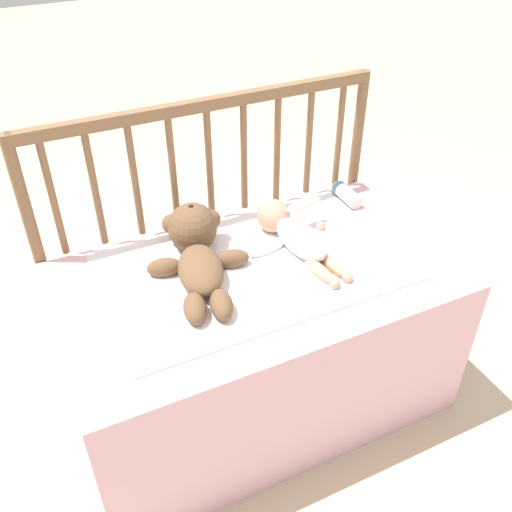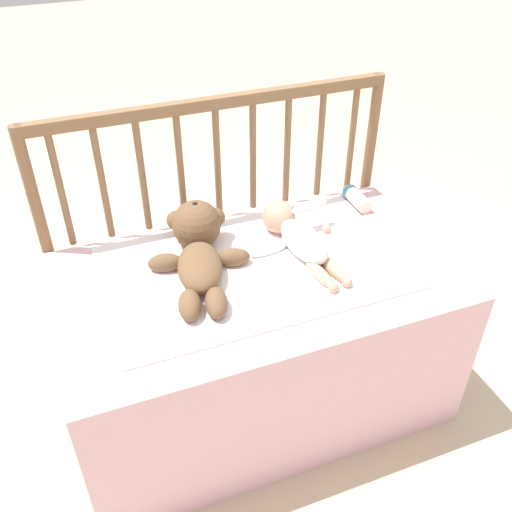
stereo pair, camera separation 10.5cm
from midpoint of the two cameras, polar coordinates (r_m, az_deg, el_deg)
ground_plane at (r=2.04m, az=-1.35°, el=-13.66°), size 12.00×12.00×0.00m
crib_mattress at (r=1.85m, az=-1.47°, el=-8.40°), size 1.16×0.67×0.53m
crib_rail at (r=1.87m, az=-6.20°, el=7.21°), size 1.16×0.04×0.94m
blanket at (r=1.69m, az=-2.15°, el=-1.07°), size 0.87×0.55×0.01m
teddy_bear at (r=1.68m, az=-7.72°, el=0.62°), size 0.31×0.45×0.15m
baby at (r=1.75m, az=2.09°, el=2.17°), size 0.30×0.41×0.11m
baby_bottle at (r=2.02m, az=7.46°, el=6.19°), size 0.05×0.15×0.05m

